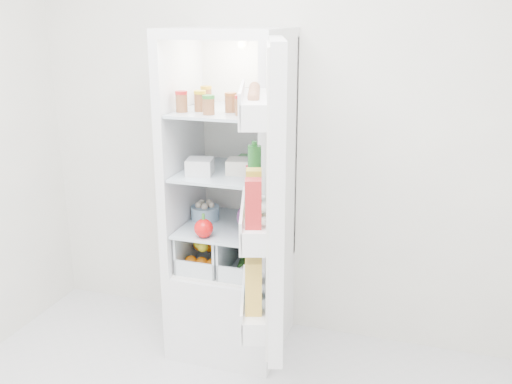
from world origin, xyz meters
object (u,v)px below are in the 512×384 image
(refrigerator, at_px, (234,235))
(fridge_door, at_px, (268,203))
(red_cabbage, at_px, (253,217))
(mushroom_bowl, at_px, (205,213))

(refrigerator, height_order, fridge_door, refrigerator)
(refrigerator, height_order, red_cabbage, refrigerator)
(red_cabbage, relative_size, mushroom_bowl, 1.05)
(mushroom_bowl, distance_m, fridge_door, 0.88)
(red_cabbage, height_order, fridge_door, fridge_door)
(mushroom_bowl, bearing_deg, fridge_door, -47.74)
(mushroom_bowl, bearing_deg, refrigerator, 5.23)
(refrigerator, relative_size, red_cabbage, 10.72)
(refrigerator, xyz_separation_m, red_cabbage, (0.15, -0.13, 0.17))
(red_cabbage, xyz_separation_m, mushroom_bowl, (-0.32, 0.11, -0.05))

